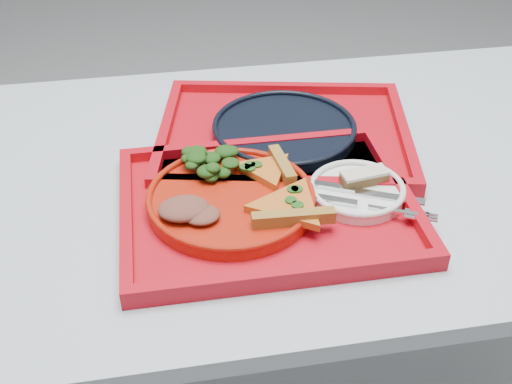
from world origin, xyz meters
TOP-DOWN VIEW (x-y plane):
  - table at (0.00, 0.00)m, footprint 1.60×0.80m
  - tray_main at (-0.03, -0.12)m, footprint 0.45×0.35m
  - tray_far at (0.04, 0.08)m, footprint 0.51×0.43m
  - dinner_plate at (-0.08, -0.11)m, footprint 0.26×0.26m
  - side_plate at (0.12, -0.12)m, footprint 0.15×0.15m
  - navy_plate at (0.04, 0.08)m, footprint 0.26×0.26m
  - pizza_slice_a at (-0.00, -0.16)m, footprint 0.13×0.15m
  - pizza_slice_b at (-0.02, -0.06)m, footprint 0.12×0.11m
  - salad_heap at (-0.11, -0.04)m, footprint 0.09×0.08m
  - meat_portion at (-0.16, -0.15)m, footprint 0.08×0.06m
  - dessert_bar at (0.13, -0.11)m, footprint 0.08×0.04m
  - knife at (0.12, -0.14)m, footprint 0.17×0.09m
  - fork at (0.11, -0.17)m, footprint 0.18×0.10m

SIDE VIEW (x-z plane):
  - table at x=0.00m, z-range 0.30..1.05m
  - tray_main at x=-0.03m, z-range 0.75..0.76m
  - tray_far at x=0.04m, z-range 0.75..0.76m
  - side_plate at x=0.12m, z-range 0.76..0.78m
  - navy_plate at x=0.04m, z-range 0.76..0.78m
  - dinner_plate at x=-0.08m, z-range 0.76..0.78m
  - knife at x=0.12m, z-range 0.78..0.78m
  - fork at x=0.11m, z-range 0.78..0.78m
  - dessert_bar at x=0.13m, z-range 0.78..0.80m
  - pizza_slice_a at x=0.00m, z-range 0.78..0.80m
  - pizza_slice_b at x=-0.02m, z-range 0.78..0.80m
  - meat_portion at x=-0.16m, z-range 0.78..0.80m
  - salad_heap at x=-0.11m, z-range 0.78..0.82m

